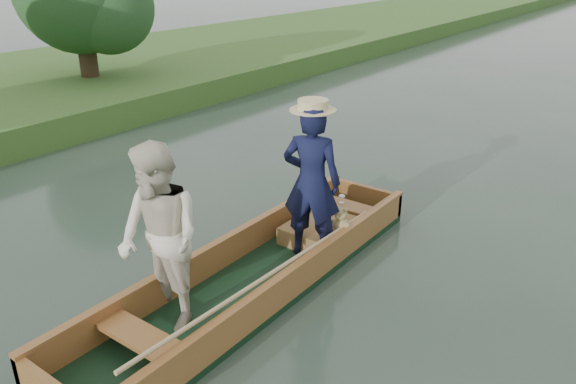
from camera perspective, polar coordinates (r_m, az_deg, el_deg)
The scene contains 2 objects.
ground at distance 6.40m, azimuth -3.23°, elevation -9.57°, with size 120.00×120.00×0.00m, color #283D30.
punt at distance 5.95m, azimuth -4.96°, elevation -4.44°, with size 1.29×5.00×1.96m.
Camera 1 is at (3.47, -4.11, 3.46)m, focal length 35.00 mm.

